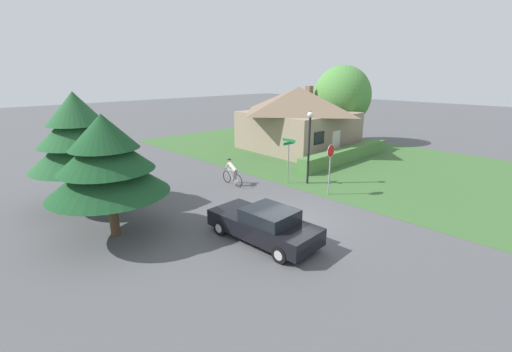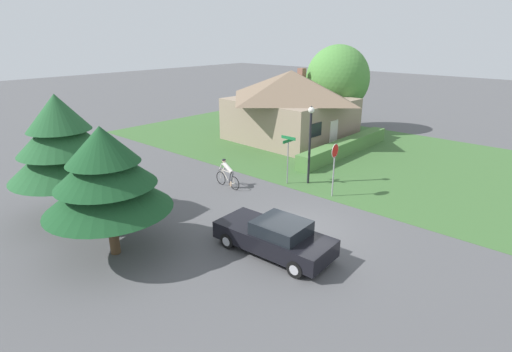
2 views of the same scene
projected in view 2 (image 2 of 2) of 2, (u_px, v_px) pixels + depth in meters
The scene contains 12 objects.
ground_plane at pixel (300, 229), 16.55m from camera, with size 140.00×140.00×0.00m, color #515154.
grass_verge_right at pixel (350, 153), 27.08m from camera, with size 16.00×36.00×0.01m, color #3D6633.
cottage_house at pixel (291, 104), 29.75m from camera, with size 8.33×8.76×5.11m.
hedge_row at pixel (345, 147), 26.61m from camera, with size 10.04×0.90×0.96m, color #4C7A3D.
sedan_left_lane at pixel (275, 237), 14.51m from camera, with size 2.02×4.54×1.36m.
cyclist at pixel (228, 174), 20.80m from camera, with size 0.44×1.82×1.51m.
stop_sign at pixel (334, 160), 19.22m from camera, with size 0.68×0.08×2.69m.
street_lamp at pixel (310, 134), 20.65m from camera, with size 0.32×0.32×4.19m.
street_name_sign at pixel (288, 151), 20.92m from camera, with size 0.90×0.90×2.61m.
conifer_tall_near at pixel (106, 175), 13.71m from camera, with size 4.44×4.44×4.77m.
conifer_tall_far at pixel (62, 142), 16.50m from camera, with size 4.51×4.51×5.38m.
deciduous_tree_right at pixel (338, 79), 32.02m from camera, with size 5.05×5.05×6.85m.
Camera 2 is at (-12.30, -8.51, 7.64)m, focal length 28.00 mm.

